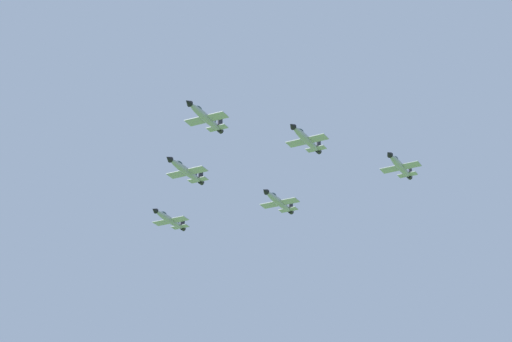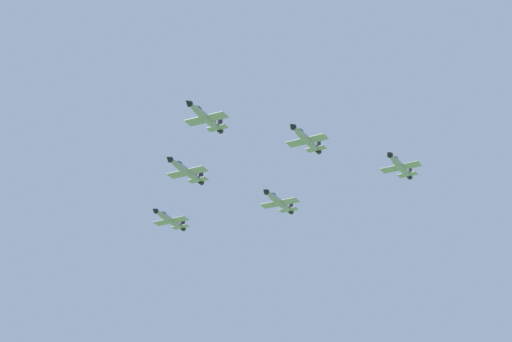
{
  "view_description": "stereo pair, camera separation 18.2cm",
  "coord_description": "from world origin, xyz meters",
  "px_view_note": "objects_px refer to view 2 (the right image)",
  "views": [
    {
      "loc": [
        192.82,
        -3.65,
        53.06
      ],
      "look_at": [
        9.79,
        27.64,
        139.44
      ],
      "focal_mm": 67.25,
      "sensor_mm": 36.0,
      "label": 1
    },
    {
      "loc": [
        192.85,
        -3.47,
        53.06
      ],
      "look_at": [
        9.79,
        27.64,
        139.44
      ],
      "focal_mm": 67.25,
      "sensor_mm": 36.0,
      "label": 2
    }
  ],
  "objects_px": {
    "jet_lead": "(205,117)",
    "jet_right_wingman": "(186,170)",
    "jet_slot_rear": "(279,201)",
    "jet_left_wingman": "(306,139)",
    "jet_left_outer": "(400,165)",
    "jet_right_outer": "(169,219)"
  },
  "relations": [
    {
      "from": "jet_lead",
      "to": "jet_slot_rear",
      "type": "height_order",
      "value": "jet_lead"
    },
    {
      "from": "jet_lead",
      "to": "jet_slot_rear",
      "type": "distance_m",
      "value": 33.83
    },
    {
      "from": "jet_left_wingman",
      "to": "jet_left_outer",
      "type": "bearing_deg",
      "value": 140.31
    },
    {
      "from": "jet_lead",
      "to": "jet_left_wingman",
      "type": "relative_size",
      "value": 1.02
    },
    {
      "from": "jet_slot_rear",
      "to": "jet_right_outer",
      "type": "bearing_deg",
      "value": -89.74
    },
    {
      "from": "jet_lead",
      "to": "jet_right_wingman",
      "type": "xyz_separation_m",
      "value": [
        -21.87,
        -1.51,
        -1.71
      ]
    },
    {
      "from": "jet_lead",
      "to": "jet_slot_rear",
      "type": "relative_size",
      "value": 1.0
    },
    {
      "from": "jet_left_outer",
      "to": "jet_right_outer",
      "type": "distance_m",
      "value": 56.82
    },
    {
      "from": "jet_left_wingman",
      "to": "jet_slot_rear",
      "type": "bearing_deg",
      "value": -138.96
    },
    {
      "from": "jet_lead",
      "to": "jet_right_wingman",
      "type": "distance_m",
      "value": 21.99
    },
    {
      "from": "jet_left_wingman",
      "to": "jet_right_outer",
      "type": "distance_m",
      "value": 45.92
    },
    {
      "from": "jet_left_wingman",
      "to": "jet_right_outer",
      "type": "relative_size",
      "value": 1.0
    },
    {
      "from": "jet_left_wingman",
      "to": "jet_right_outer",
      "type": "xyz_separation_m",
      "value": [
        -38.73,
        -24.35,
        -3.96
      ]
    },
    {
      "from": "jet_left_outer",
      "to": "jet_slot_rear",
      "type": "height_order",
      "value": "jet_left_outer"
    },
    {
      "from": "jet_left_wingman",
      "to": "jet_right_wingman",
      "type": "xyz_separation_m",
      "value": [
        -16.86,
        -22.85,
        -1.21
      ]
    },
    {
      "from": "jet_right_outer",
      "to": "jet_slot_rear",
      "type": "xyz_separation_m",
      "value": [
        16.86,
        22.85,
        -0.86
      ]
    },
    {
      "from": "jet_right_wingman",
      "to": "jet_slot_rear",
      "type": "xyz_separation_m",
      "value": [
        -5.01,
        21.34,
        -3.61
      ]
    },
    {
      "from": "jet_right_outer",
      "to": "jet_left_wingman",
      "type": "bearing_deg",
      "value": 68.33
    },
    {
      "from": "jet_left_outer",
      "to": "jet_slot_rear",
      "type": "distance_m",
      "value": 28.53
    },
    {
      "from": "jet_left_wingman",
      "to": "jet_left_outer",
      "type": "relative_size",
      "value": 1.01
    },
    {
      "from": "jet_left_wingman",
      "to": "jet_slot_rear",
      "type": "relative_size",
      "value": 0.98
    },
    {
      "from": "jet_right_wingman",
      "to": "jet_left_outer",
      "type": "distance_m",
      "value": 45.76
    }
  ]
}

